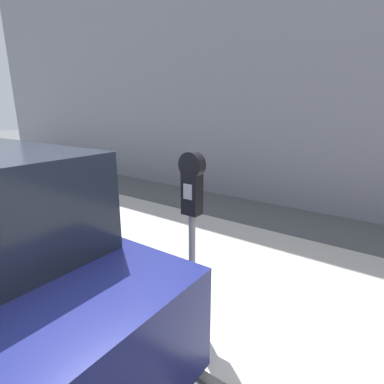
% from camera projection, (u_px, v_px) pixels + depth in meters
% --- Properties ---
extents(sidewalk, '(24.00, 2.80, 0.11)m').
position_uv_depth(sidewalk, '(252.00, 280.00, 3.47)').
color(sidewalk, '#BCB7AD').
rests_on(sidewalk, ground_plane).
extents(building_facade, '(24.00, 0.30, 6.98)m').
position_uv_depth(building_facade, '(345.00, 16.00, 5.06)').
color(building_facade, gray).
rests_on(building_facade, ground_plane).
extents(parking_meter, '(0.22, 0.12, 1.54)m').
position_uv_depth(parking_meter, '(192.00, 205.00, 2.52)').
color(parking_meter, slate).
rests_on(parking_meter, sidewalk).
extents(fire_hydrant, '(0.21, 0.21, 0.78)m').
position_uv_depth(fire_hydrant, '(2.00, 200.00, 5.02)').
color(fire_hydrant, '#999EA3').
rests_on(fire_hydrant, sidewalk).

